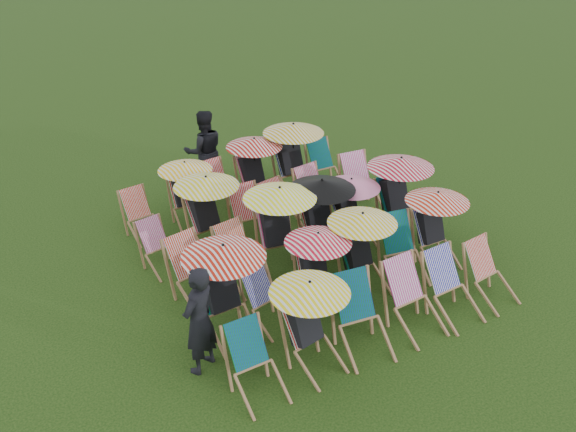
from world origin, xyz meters
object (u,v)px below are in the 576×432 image
deckchair_29 (326,166)px  person_rear (204,151)px  deckchair_0 (256,365)px  deckchair_5 (492,274)px  person_left (199,320)px

deckchair_29 → person_rear: person_rear is taller
deckchair_0 → person_rear: bearing=70.7°
deckchair_0 → person_rear: (1.95, 5.71, 0.41)m
deckchair_5 → person_left: 4.58m
person_rear → deckchair_29: bearing=164.1°
deckchair_29 → person_left: person_left is taller
deckchair_29 → deckchair_5: bearing=-88.4°
deckchair_29 → person_left: 5.90m
deckchair_29 → person_left: (-4.54, -3.75, 0.32)m
person_left → person_rear: size_ratio=0.92×
deckchair_29 → person_rear: bearing=154.3°
deckchair_0 → deckchair_5: 4.09m
deckchair_5 → person_left: bearing=163.7°
person_left → deckchair_29: bearing=-170.4°
person_left → person_rear: person_rear is taller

